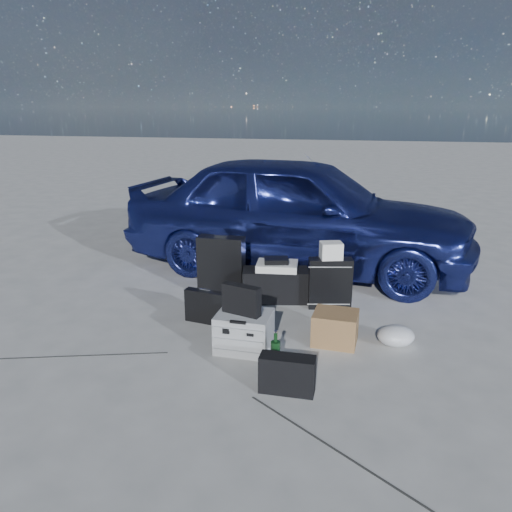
{
  "coord_description": "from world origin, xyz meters",
  "views": [
    {
      "loc": [
        1.04,
        -3.93,
        2.09
      ],
      "look_at": [
        -0.11,
        0.85,
        0.62
      ],
      "focal_mm": 35.0,
      "sensor_mm": 36.0,
      "label": 1
    }
  ],
  "objects_px": {
    "pelican_case": "(244,331)",
    "cardboard_box": "(335,328)",
    "suitcase_left": "(221,266)",
    "suitcase_right": "(330,283)",
    "briefcase": "(206,307)",
    "car": "(298,212)",
    "green_bottle": "(275,349)",
    "duffel_bag": "(275,285)"
  },
  "relations": [
    {
      "from": "car",
      "to": "green_bottle",
      "type": "relative_size",
      "value": 14.37
    },
    {
      "from": "green_bottle",
      "to": "briefcase",
      "type": "bearing_deg",
      "value": 140.21
    },
    {
      "from": "suitcase_left",
      "to": "cardboard_box",
      "type": "relative_size",
      "value": 1.74
    },
    {
      "from": "car",
      "to": "pelican_case",
      "type": "bearing_deg",
      "value": -176.88
    },
    {
      "from": "pelican_case",
      "to": "green_bottle",
      "type": "distance_m",
      "value": 0.41
    },
    {
      "from": "car",
      "to": "briefcase",
      "type": "relative_size",
      "value": 10.32
    },
    {
      "from": "cardboard_box",
      "to": "green_bottle",
      "type": "distance_m",
      "value": 0.72
    },
    {
      "from": "briefcase",
      "to": "green_bottle",
      "type": "height_order",
      "value": "briefcase"
    },
    {
      "from": "suitcase_right",
      "to": "duffel_bag",
      "type": "height_order",
      "value": "suitcase_right"
    },
    {
      "from": "pelican_case",
      "to": "cardboard_box",
      "type": "xyz_separation_m",
      "value": [
        0.78,
        0.32,
        -0.02
      ]
    },
    {
      "from": "pelican_case",
      "to": "cardboard_box",
      "type": "relative_size",
      "value": 1.2
    },
    {
      "from": "cardboard_box",
      "to": "duffel_bag",
      "type": "bearing_deg",
      "value": 129.38
    },
    {
      "from": "car",
      "to": "green_bottle",
      "type": "height_order",
      "value": "car"
    },
    {
      "from": "briefcase",
      "to": "suitcase_left",
      "type": "distance_m",
      "value": 0.82
    },
    {
      "from": "suitcase_left",
      "to": "green_bottle",
      "type": "relative_size",
      "value": 2.2
    },
    {
      "from": "car",
      "to": "suitcase_left",
      "type": "relative_size",
      "value": 6.52
    },
    {
      "from": "green_bottle",
      "to": "car",
      "type": "bearing_deg",
      "value": 95.16
    },
    {
      "from": "car",
      "to": "cardboard_box",
      "type": "bearing_deg",
      "value": -156.96
    },
    {
      "from": "car",
      "to": "duffel_bag",
      "type": "distance_m",
      "value": 1.37
    },
    {
      "from": "suitcase_right",
      "to": "duffel_bag",
      "type": "xyz_separation_m",
      "value": [
        -0.61,
        0.06,
        -0.09
      ]
    },
    {
      "from": "car",
      "to": "duffel_bag",
      "type": "relative_size",
      "value": 6.18
    },
    {
      "from": "pelican_case",
      "to": "cardboard_box",
      "type": "bearing_deg",
      "value": 22.62
    },
    {
      "from": "suitcase_right",
      "to": "cardboard_box",
      "type": "xyz_separation_m",
      "value": [
        0.13,
        -0.85,
        -0.13
      ]
    },
    {
      "from": "cardboard_box",
      "to": "green_bottle",
      "type": "relative_size",
      "value": 1.27
    },
    {
      "from": "pelican_case",
      "to": "suitcase_left",
      "type": "relative_size",
      "value": 0.69
    },
    {
      "from": "pelican_case",
      "to": "suitcase_left",
      "type": "xyz_separation_m",
      "value": [
        -0.61,
        1.27,
        0.17
      ]
    },
    {
      "from": "car",
      "to": "suitcase_right",
      "type": "relative_size",
      "value": 8.16
    },
    {
      "from": "suitcase_right",
      "to": "cardboard_box",
      "type": "relative_size",
      "value": 1.39
    },
    {
      "from": "car",
      "to": "pelican_case",
      "type": "xyz_separation_m",
      "value": [
        -0.09,
        -2.47,
        -0.59
      ]
    },
    {
      "from": "green_bottle",
      "to": "suitcase_left",
      "type": "bearing_deg",
      "value": 121.83
    },
    {
      "from": "pelican_case",
      "to": "cardboard_box",
      "type": "height_order",
      "value": "pelican_case"
    },
    {
      "from": "suitcase_left",
      "to": "briefcase",
      "type": "bearing_deg",
      "value": -84.5
    },
    {
      "from": "suitcase_right",
      "to": "car",
      "type": "bearing_deg",
      "value": 100.32
    },
    {
      "from": "car",
      "to": "cardboard_box",
      "type": "xyz_separation_m",
      "value": [
        0.69,
        -2.15,
        -0.62
      ]
    },
    {
      "from": "pelican_case",
      "to": "briefcase",
      "type": "bearing_deg",
      "value": 138.53
    },
    {
      "from": "briefcase",
      "to": "green_bottle",
      "type": "bearing_deg",
      "value": -30.56
    },
    {
      "from": "suitcase_left",
      "to": "car",
      "type": "bearing_deg",
      "value": 59.4
    },
    {
      "from": "suitcase_left",
      "to": "suitcase_right",
      "type": "bearing_deg",
      "value": -5.09
    },
    {
      "from": "pelican_case",
      "to": "suitcase_left",
      "type": "height_order",
      "value": "suitcase_left"
    },
    {
      "from": "briefcase",
      "to": "duffel_bag",
      "type": "xyz_separation_m",
      "value": [
        0.56,
        0.75,
        0.01
      ]
    },
    {
      "from": "briefcase",
      "to": "suitcase_right",
      "type": "bearing_deg",
      "value": 40.02
    },
    {
      "from": "briefcase",
      "to": "cardboard_box",
      "type": "distance_m",
      "value": 1.31
    }
  ]
}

